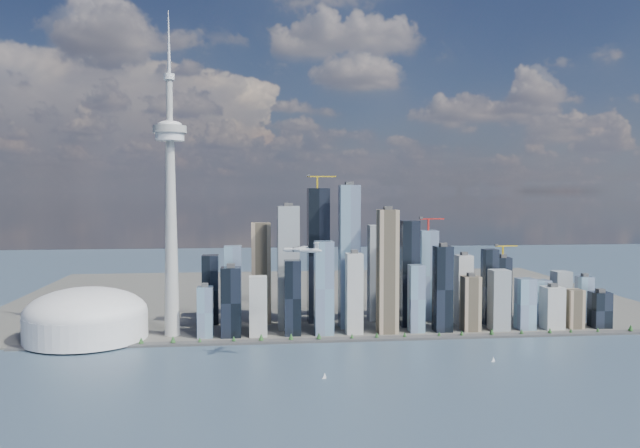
{
  "coord_description": "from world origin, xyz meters",
  "views": [
    {
      "loc": [
        -162.74,
        -771.45,
        250.3
      ],
      "look_at": [
        -49.67,
        260.0,
        195.92
      ],
      "focal_mm": 35.0,
      "sensor_mm": 36.0,
      "label": 1
    }
  ],
  "objects": [
    {
      "name": "needle_tower",
      "position": [
        -300.0,
        310.0,
        235.84
      ],
      "size": [
        56.0,
        56.0,
        550.5
      ],
      "color": "#9D9E99",
      "rests_on": "land"
    },
    {
      "name": "seawall",
      "position": [
        0.0,
        250.0,
        2.0
      ],
      "size": [
        1100.0,
        22.0,
        4.0
      ],
      "primitive_type": "cube",
      "color": "#383838",
      "rests_on": "ground"
    },
    {
      "name": "sailboat_east",
      "position": [
        188.69,
        98.37,
        2.69
      ],
      "size": [
        6.05,
        2.04,
        8.37
      ],
      "rotation": [
        0.0,
        0.0,
        0.09
      ],
      "color": "silver",
      "rests_on": "ground"
    },
    {
      "name": "airplane",
      "position": [
        -91.61,
        120.48,
        166.34
      ],
      "size": [
        58.44,
        52.42,
        14.92
      ],
      "rotation": [
        0.0,
        0.0,
        -0.4
      ],
      "color": "silver",
      "rests_on": "ground"
    },
    {
      "name": "shoreline_trees",
      "position": [
        0.0,
        250.0,
        8.78
      ],
      "size": [
        960.53,
        7.2,
        8.8
      ],
      "color": "#3F2D1E",
      "rests_on": "seawall"
    },
    {
      "name": "dome_stadium",
      "position": [
        -440.0,
        300.0,
        39.44
      ],
      "size": [
        200.0,
        200.0,
        86.0
      ],
      "color": "silver",
      "rests_on": "land"
    },
    {
      "name": "sailboat_west",
      "position": [
        -67.47,
        43.84,
        2.86
      ],
      "size": [
        6.43,
        1.99,
        8.92
      ],
      "rotation": [
        0.0,
        0.0,
        0.05
      ],
      "color": "silver",
      "rests_on": "ground"
    },
    {
      "name": "land",
      "position": [
        0.0,
        700.0,
        1.5
      ],
      "size": [
        1400.0,
        900.0,
        3.0
      ],
      "primitive_type": "cube",
      "color": "#4C4C47",
      "rests_on": "ground"
    },
    {
      "name": "skyscraper_cluster",
      "position": [
        59.61,
        336.81,
        87.13
      ],
      "size": [
        736.0,
        142.0,
        279.3
      ],
      "color": "black",
      "rests_on": "land"
    },
    {
      "name": "ground",
      "position": [
        0.0,
        0.0,
        0.0
      ],
      "size": [
        4000.0,
        4000.0,
        0.0
      ],
      "primitive_type": "plane",
      "color": "#324358",
      "rests_on": "ground"
    }
  ]
}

